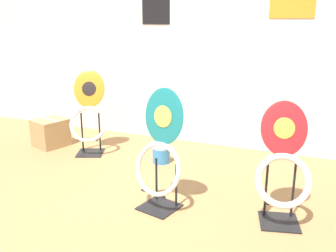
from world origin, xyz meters
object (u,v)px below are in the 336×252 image
(toilet_seat_display_crimson_swirl, at_px, (283,171))
(toilet_seat_display_orange_sun, at_px, (89,113))
(storage_box, at_px, (51,133))
(paint_can, at_px, (161,154))
(toilet_seat_display_teal_sax, at_px, (160,157))

(toilet_seat_display_crimson_swirl, height_order, toilet_seat_display_orange_sun, toilet_seat_display_orange_sun)
(toilet_seat_display_orange_sun, distance_m, storage_box, 0.63)
(toilet_seat_display_orange_sun, relative_size, paint_can, 4.90)
(toilet_seat_display_orange_sun, xyz_separation_m, storage_box, (-0.56, 0.01, -0.29))
(storage_box, bearing_deg, toilet_seat_display_orange_sun, -0.85)
(toilet_seat_display_crimson_swirl, bearing_deg, paint_can, 149.73)
(toilet_seat_display_teal_sax, bearing_deg, paint_can, 113.23)
(toilet_seat_display_crimson_swirl, bearing_deg, storage_box, 164.87)
(toilet_seat_display_crimson_swirl, relative_size, storage_box, 2.06)
(toilet_seat_display_teal_sax, distance_m, paint_can, 1.03)
(toilet_seat_display_crimson_swirl, xyz_separation_m, paint_can, (-1.28, 0.75, -0.31))
(paint_can, height_order, storage_box, storage_box)
(toilet_seat_display_crimson_swirl, bearing_deg, toilet_seat_display_orange_sun, 161.38)
(toilet_seat_display_teal_sax, xyz_separation_m, toilet_seat_display_orange_sun, (-1.23, 0.86, 0.02))
(toilet_seat_display_teal_sax, relative_size, toilet_seat_display_orange_sun, 1.05)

